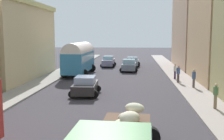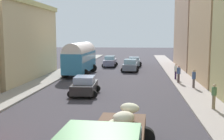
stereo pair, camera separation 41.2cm
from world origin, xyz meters
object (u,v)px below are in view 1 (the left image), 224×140
at_px(pedestrian_0, 194,78).
at_px(pedestrian_4, 178,73).
at_px(car_0, 129,65).
at_px(pedestrian_2, 216,95).
at_px(parked_bus_1, 79,57).
at_px(car_2, 85,86).
at_px(pedestrian_1, 175,71).
at_px(car_3, 108,61).
at_px(car_1, 132,61).

distance_m(pedestrian_0, pedestrian_4, 2.78).
distance_m(car_0, pedestrian_2, 19.88).
relative_size(parked_bus_1, pedestrian_0, 4.79).
relative_size(parked_bus_1, car_2, 2.31).
bearing_deg(car_0, car_2, -101.96).
distance_m(parked_bus_1, pedestrian_0, 14.64).
bearing_deg(parked_bus_1, car_2, -76.07).
relative_size(pedestrian_1, pedestrian_4, 0.96).
bearing_deg(pedestrian_0, car_0, 117.27).
height_order(car_0, pedestrian_0, pedestrian_0).
xyz_separation_m(car_2, car_3, (-0.08, 20.14, 0.06)).
height_order(car_0, car_2, car_0).
height_order(parked_bus_1, pedestrian_2, parked_bus_1).
bearing_deg(car_3, pedestrian_2, -69.00).
bearing_deg(car_2, car_0, 78.04).
distance_m(car_2, pedestrian_4, 10.16).
distance_m(car_1, pedestrian_0, 18.81).
bearing_deg(car_0, pedestrian_4, -60.97).
relative_size(parked_bus_1, car_3, 2.15).
xyz_separation_m(parked_bus_1, pedestrian_4, (11.12, -5.56, -1.11)).
relative_size(car_0, car_1, 0.97).
height_order(parked_bus_1, car_0, parked_bus_1).
bearing_deg(pedestrian_4, car_0, 119.03).
xyz_separation_m(pedestrian_1, pedestrian_4, (0.01, -2.17, 0.04)).
distance_m(car_0, pedestrian_1, 8.67).
bearing_deg(parked_bus_1, pedestrian_2, -51.97).
xyz_separation_m(car_3, pedestrian_0, (9.34, -16.88, 0.20)).
xyz_separation_m(pedestrian_2, pedestrian_4, (-0.87, 9.78, 0.05)).
height_order(parked_bus_1, car_3, parked_bus_1).
bearing_deg(pedestrian_0, pedestrian_1, 101.68).
distance_m(car_3, pedestrian_1, 14.71).
distance_m(car_0, pedestrian_0, 13.27).
relative_size(car_3, pedestrian_0, 2.23).
bearing_deg(car_2, pedestrian_1, 44.16).
height_order(car_0, pedestrian_2, pedestrian_2).
height_order(car_0, pedestrian_4, pedestrian_4).
distance_m(car_2, pedestrian_1, 11.55).
bearing_deg(car_1, pedestrian_4, -72.95).
bearing_deg(car_0, pedestrian_1, -54.04).
bearing_deg(pedestrian_1, pedestrian_2, -85.80).
xyz_separation_m(car_0, pedestrian_0, (6.08, -11.79, 0.23)).
xyz_separation_m(pedestrian_0, pedestrian_2, (-0.11, -7.17, -0.02)).
relative_size(car_3, pedestrian_1, 2.24).
distance_m(parked_bus_1, car_3, 9.24).
xyz_separation_m(car_1, pedestrian_4, (4.70, -15.32, 0.33)).
relative_size(car_2, car_3, 0.93).
bearing_deg(car_0, car_3, 122.72).
height_order(pedestrian_1, pedestrian_4, pedestrian_4).
height_order(car_0, car_1, car_0).
xyz_separation_m(car_1, pedestrian_1, (4.69, -13.15, 0.29)).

